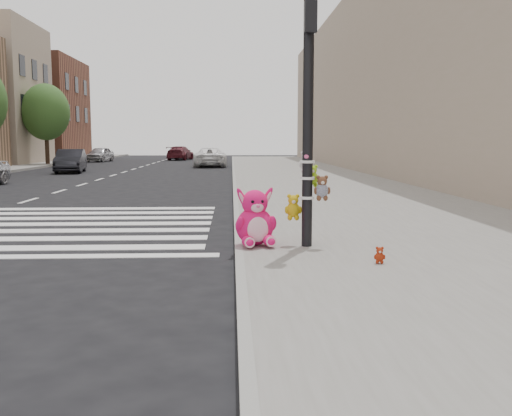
{
  "coord_description": "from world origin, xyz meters",
  "views": [
    {
      "loc": [
        1.45,
        -6.84,
        1.77
      ],
      "look_at": [
        1.81,
        1.67,
        0.75
      ],
      "focal_mm": 40.0,
      "sensor_mm": 36.0,
      "label": 1
    }
  ],
  "objects_px": {
    "car_dark_far": "(71,161)",
    "car_white_near": "(210,157)",
    "red_teddy": "(380,255)",
    "signal_pole": "(308,138)",
    "pink_bunny": "(255,221)"
  },
  "relations": [
    {
      "from": "car_white_near",
      "to": "signal_pole",
      "type": "bearing_deg",
      "value": 92.64
    },
    {
      "from": "pink_bunny",
      "to": "car_dark_far",
      "type": "xyz_separation_m",
      "value": [
        -9.12,
        22.76,
        0.12
      ]
    },
    {
      "from": "signal_pole",
      "to": "pink_bunny",
      "type": "bearing_deg",
      "value": 175.96
    },
    {
      "from": "red_teddy",
      "to": "car_white_near",
      "type": "height_order",
      "value": "car_white_near"
    },
    {
      "from": "red_teddy",
      "to": "car_dark_far",
      "type": "height_order",
      "value": "car_dark_far"
    },
    {
      "from": "signal_pole",
      "to": "car_white_near",
      "type": "height_order",
      "value": "signal_pole"
    },
    {
      "from": "signal_pole",
      "to": "car_white_near",
      "type": "distance_m",
      "value": 29.54
    },
    {
      "from": "signal_pole",
      "to": "car_white_near",
      "type": "bearing_deg",
      "value": 95.07
    },
    {
      "from": "red_teddy",
      "to": "car_white_near",
      "type": "relative_size",
      "value": 0.05
    },
    {
      "from": "pink_bunny",
      "to": "car_white_near",
      "type": "height_order",
      "value": "car_white_near"
    },
    {
      "from": "pink_bunny",
      "to": "red_teddy",
      "type": "bearing_deg",
      "value": -52.11
    },
    {
      "from": "red_teddy",
      "to": "car_white_near",
      "type": "bearing_deg",
      "value": 102.12
    },
    {
      "from": "car_dark_far",
      "to": "car_white_near",
      "type": "relative_size",
      "value": 0.85
    },
    {
      "from": "pink_bunny",
      "to": "signal_pole",
      "type": "bearing_deg",
      "value": -15.45
    },
    {
      "from": "signal_pole",
      "to": "red_teddy",
      "type": "relative_size",
      "value": 17.63
    }
  ]
}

